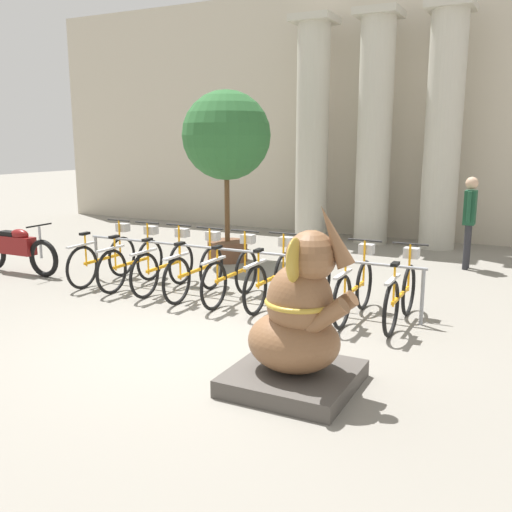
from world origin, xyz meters
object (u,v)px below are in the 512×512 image
(bicycle_4, at_px, (232,274))
(bicycle_6, at_px, (310,284))
(bicycle_8, at_px, (401,294))
(bicycle_2, at_px, (165,265))
(bicycle_7, at_px, (354,288))
(bicycle_1, at_px, (133,262))
(motorcycle, at_px, (17,249))
(bicycle_5, at_px, (271,278))
(potted_tree, at_px, (226,141))
(person_pedestrian, at_px, (470,214))
(bicycle_3, at_px, (196,270))
(bicycle_0, at_px, (104,258))
(elephant_statue, at_px, (298,327))

(bicycle_4, bearing_deg, bicycle_6, -0.51)
(bicycle_8, bearing_deg, bicycle_6, -178.27)
(bicycle_2, distance_m, bicycle_7, 3.13)
(bicycle_1, distance_m, bicycle_8, 4.38)
(motorcycle, bearing_deg, bicycle_5, 2.65)
(bicycle_2, height_order, bicycle_7, same)
(bicycle_5, distance_m, potted_tree, 3.79)
(bicycle_2, height_order, person_pedestrian, person_pedestrian)
(bicycle_2, xyz_separation_m, bicycle_7, (3.13, -0.02, 0.00))
(bicycle_8, bearing_deg, bicycle_7, 179.97)
(person_pedestrian, bearing_deg, bicycle_2, -136.80)
(bicycle_8, bearing_deg, person_pedestrian, 84.96)
(bicycle_2, relative_size, bicycle_6, 1.00)
(bicycle_3, height_order, potted_tree, potted_tree)
(potted_tree, bearing_deg, bicycle_0, -111.88)
(bicycle_4, bearing_deg, motorcycle, -177.70)
(motorcycle, distance_m, person_pedestrian, 8.27)
(motorcycle, bearing_deg, bicycle_2, 4.07)
(bicycle_7, bearing_deg, bicycle_2, 179.68)
(bicycle_4, height_order, bicycle_5, same)
(bicycle_3, relative_size, elephant_statue, 0.92)
(bicycle_1, distance_m, bicycle_5, 2.51)
(elephant_statue, relative_size, motorcycle, 0.93)
(elephant_statue, bearing_deg, bicycle_5, 120.62)
(elephant_statue, xyz_separation_m, potted_tree, (-3.58, 4.89, 1.73))
(elephant_statue, bearing_deg, bicycle_2, 143.92)
(bicycle_1, height_order, bicycle_7, same)
(bicycle_6, relative_size, potted_tree, 0.51)
(bicycle_7, height_order, bicycle_8, same)
(motorcycle, xyz_separation_m, potted_tree, (2.82, 2.69, 1.89))
(motorcycle, bearing_deg, bicycle_3, 2.53)
(person_pedestrian, bearing_deg, bicycle_8, -95.04)
(elephant_statue, height_order, potted_tree, potted_tree)
(bicycle_7, bearing_deg, bicycle_1, -179.99)
(bicycle_0, xyz_separation_m, bicycle_4, (2.51, -0.05, 0.00))
(bicycle_2, distance_m, bicycle_5, 1.88)
(person_pedestrian, bearing_deg, motorcycle, -150.46)
(bicycle_6, bearing_deg, bicycle_3, 179.99)
(bicycle_3, relative_size, person_pedestrian, 0.98)
(bicycle_8, xyz_separation_m, potted_tree, (-4.02, 2.49, 1.93))
(bicycle_2, height_order, elephant_statue, elephant_statue)
(bicycle_6, relative_size, motorcycle, 0.85)
(motorcycle, height_order, potted_tree, potted_tree)
(bicycle_0, relative_size, potted_tree, 0.51)
(bicycle_7, bearing_deg, elephant_statue, -85.63)
(bicycle_7, relative_size, bicycle_8, 1.00)
(bicycle_5, xyz_separation_m, bicycle_7, (1.25, -0.03, 0.00))
(bicycle_6, relative_size, elephant_statue, 0.92)
(bicycle_5, height_order, person_pedestrian, person_pedestrian)
(bicycle_6, bearing_deg, bicycle_4, 179.49)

